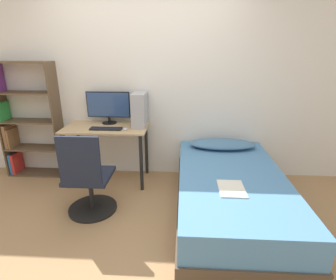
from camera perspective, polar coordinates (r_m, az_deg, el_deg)
ground_plane at (r=2.76m, az=-8.62°, el=-19.97°), size 14.00×14.00×0.00m
wall_back at (r=3.60m, az=-4.94°, el=11.49°), size 8.00×0.05×2.50m
desk at (r=3.54m, az=-13.18°, el=0.87°), size 1.08×0.58×0.77m
bookshelf at (r=4.14m, az=-28.76°, el=3.01°), size 0.78×0.29×1.58m
office_chair at (r=2.98m, az=-17.00°, el=-9.16°), size 0.54×0.54×0.95m
bed at (r=2.95m, az=13.32°, el=-11.57°), size 1.12×2.03×0.50m
pillow at (r=3.50m, az=11.72°, el=-0.87°), size 0.85×0.36×0.11m
magazine at (r=2.55m, az=13.66°, el=-10.24°), size 0.24×0.32×0.01m
monitor at (r=3.62m, az=-12.87°, el=7.19°), size 0.58×0.20×0.43m
keyboard at (r=3.39m, az=-13.36°, el=2.41°), size 0.40×0.12×0.02m
pc_tower at (r=3.43m, az=-6.18°, el=6.62°), size 0.17×0.37×0.43m
mouse at (r=3.32m, az=-9.24°, el=2.37°), size 0.06×0.09×0.02m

